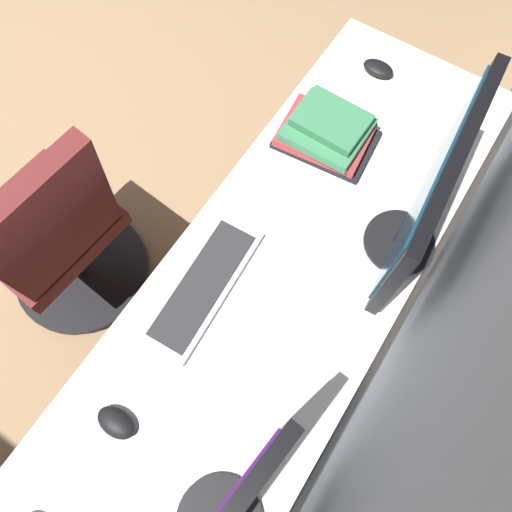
% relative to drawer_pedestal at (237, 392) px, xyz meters
% --- Properties ---
extents(desk, '(2.02, 0.62, 0.73)m').
position_rel_drawer_pedestal_xyz_m(desk, '(-0.23, -0.03, 0.31)').
color(desk, white).
rests_on(desk, ground).
extents(drawer_pedestal, '(0.40, 0.51, 0.69)m').
position_rel_drawer_pedestal_xyz_m(drawer_pedestal, '(0.00, 0.00, 0.00)').
color(drawer_pedestal, white).
rests_on(drawer_pedestal, ground).
extents(monitor_primary, '(0.53, 0.20, 0.46)m').
position_rel_drawer_pedestal_xyz_m(monitor_primary, '(-0.56, 0.19, 0.65)').
color(monitor_primary, black).
rests_on(monitor_primary, desk).
extents(keyboard_main, '(0.43, 0.16, 0.02)m').
position_rel_drawer_pedestal_xyz_m(keyboard_main, '(-0.15, -0.20, 0.39)').
color(keyboard_main, silver).
rests_on(keyboard_main, desk).
extents(mouse_main, '(0.06, 0.10, 0.03)m').
position_rel_drawer_pedestal_xyz_m(mouse_main, '(-1.07, -0.15, 0.40)').
color(mouse_main, black).
rests_on(mouse_main, desk).
extents(mouse_spare, '(0.06, 0.10, 0.03)m').
position_rel_drawer_pedestal_xyz_m(mouse_spare, '(0.25, -0.17, 0.40)').
color(mouse_spare, black).
rests_on(mouse_spare, desk).
extents(book_stack_near, '(0.23, 0.31, 0.11)m').
position_rel_drawer_pedestal_xyz_m(book_stack_near, '(-0.74, -0.16, 0.43)').
color(book_stack_near, black).
rests_on(book_stack_near, desk).
extents(office_chair, '(0.56, 0.57, 0.97)m').
position_rel_drawer_pedestal_xyz_m(office_chair, '(-0.08, -0.79, 0.11)').
color(office_chair, maroon).
rests_on(office_chair, ground).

